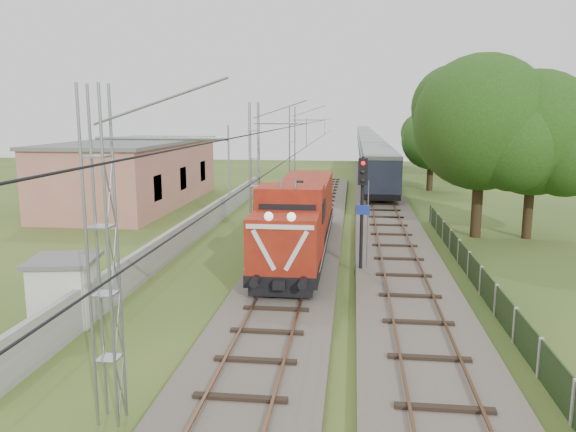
# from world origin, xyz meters

# --- Properties ---
(ground) EXTENTS (140.00, 140.00, 0.00)m
(ground) POSITION_xyz_m (0.00, 0.00, 0.00)
(ground) COLOR #2E4B1C
(ground) RESTS_ON ground
(track_main) EXTENTS (4.20, 70.00, 0.45)m
(track_main) POSITION_xyz_m (0.00, 7.00, 0.18)
(track_main) COLOR #6B6054
(track_main) RESTS_ON ground
(track_side) EXTENTS (4.20, 80.00, 0.45)m
(track_side) POSITION_xyz_m (5.00, 20.00, 0.18)
(track_side) COLOR #6B6054
(track_side) RESTS_ON ground
(catenary) EXTENTS (3.31, 70.00, 8.00)m
(catenary) POSITION_xyz_m (-2.95, 12.00, 4.05)
(catenary) COLOR gray
(catenary) RESTS_ON ground
(boundary_wall) EXTENTS (0.25, 40.00, 1.50)m
(boundary_wall) POSITION_xyz_m (-6.50, 12.00, 0.75)
(boundary_wall) COLOR #9E9E99
(boundary_wall) RESTS_ON ground
(station_building) EXTENTS (8.40, 20.40, 5.22)m
(station_building) POSITION_xyz_m (-15.00, 24.00, 2.63)
(station_building) COLOR tan
(station_building) RESTS_ON ground
(fence) EXTENTS (0.12, 32.00, 1.20)m
(fence) POSITION_xyz_m (8.00, 3.00, 0.60)
(fence) COLOR black
(fence) RESTS_ON ground
(locomotive) EXTENTS (2.86, 16.35, 4.15)m
(locomotive) POSITION_xyz_m (0.00, 8.44, 2.16)
(locomotive) COLOR black
(locomotive) RESTS_ON ground
(coach_rake) EXTENTS (2.99, 111.87, 3.46)m
(coach_rake) POSITION_xyz_m (5.00, 79.95, 2.49)
(coach_rake) COLOR black
(coach_rake) RESTS_ON ground
(signal_post) EXTENTS (0.59, 0.47, 5.46)m
(signal_post) POSITION_xyz_m (3.12, 5.29, 3.75)
(signal_post) COLOR black
(signal_post) RESTS_ON ground
(relay_hut) EXTENTS (2.63, 2.63, 2.34)m
(relay_hut) POSITION_xyz_m (-7.40, -1.88, 1.18)
(relay_hut) COLOR silver
(relay_hut) RESTS_ON ground
(tree_a) EXTENTS (8.35, 7.96, 10.83)m
(tree_a) POSITION_xyz_m (10.21, 14.34, 6.76)
(tree_a) COLOR #3E2D19
(tree_a) RESTS_ON ground
(tree_b) EXTENTS (7.63, 7.27, 9.89)m
(tree_b) POSITION_xyz_m (13.15, 14.28, 6.17)
(tree_b) COLOR #3E2D19
(tree_b) RESTS_ON ground
(tree_c) EXTENTS (6.00, 5.71, 7.78)m
(tree_c) POSITION_xyz_m (10.14, 35.38, 4.85)
(tree_c) COLOR #3E2D19
(tree_c) RESTS_ON ground
(tree_d) EXTENTS (7.88, 7.51, 10.22)m
(tree_d) POSITION_xyz_m (14.55, 47.12, 6.37)
(tree_d) COLOR #3E2D19
(tree_d) RESTS_ON ground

